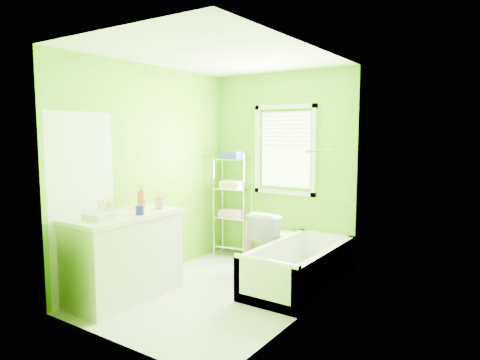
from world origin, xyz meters
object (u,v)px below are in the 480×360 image
Objects in this scene: toilet at (275,239)px; wire_shelf_unit at (234,193)px; bathtub at (298,273)px; vanity at (124,253)px.

wire_shelf_unit is (-0.79, 0.18, 0.54)m from toilet.
wire_shelf_unit is at bearing 153.91° from bathtub.
bathtub is 1.06× the size of wire_shelf_unit.
wire_shelf_unit reaches higher than toilet.
wire_shelf_unit is at bearing 88.59° from vanity.
toilet is at bearing -12.89° from wire_shelf_unit.
vanity is (-0.84, -1.83, 0.11)m from toilet.
wire_shelf_unit is at bearing -12.33° from toilet.
toilet is (-0.59, 0.49, 0.22)m from bathtub.
wire_shelf_unit reaches higher than vanity.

